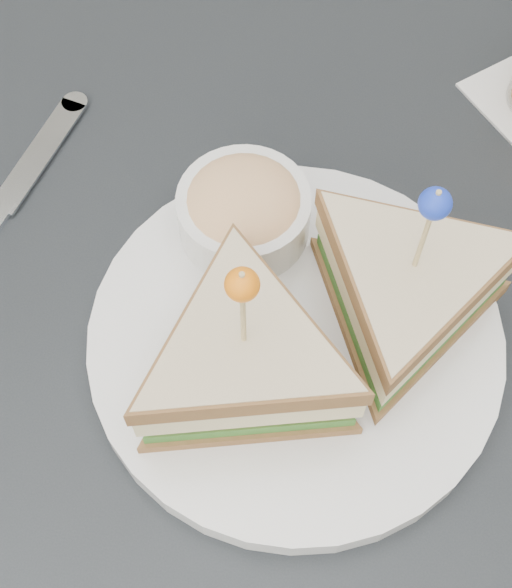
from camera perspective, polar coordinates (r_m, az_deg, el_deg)
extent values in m
plane|color=#3F3833|center=(1.33, -0.47, -17.03)|extent=(3.50, 3.50, 0.00)
cube|color=black|center=(0.62, -0.95, -3.62)|extent=(0.80, 0.80, 0.03)
cylinder|color=black|center=(1.18, -17.13, 4.93)|extent=(0.04, 0.04, 0.72)
cylinder|color=white|center=(0.60, 2.73, -3.40)|extent=(0.39, 0.39, 0.02)
cylinder|color=white|center=(0.59, 2.78, -2.92)|extent=(0.39, 0.39, 0.01)
cylinder|color=tan|center=(0.47, -0.91, -1.42)|extent=(0.00, 0.00, 0.09)
sphere|color=orange|center=(0.44, -0.97, 0.66)|extent=(0.03, 0.03, 0.02)
cylinder|color=tan|center=(0.51, 11.62, 3.92)|extent=(0.00, 0.00, 0.09)
sphere|color=#1934BD|center=(0.48, 12.37, 6.17)|extent=(0.03, 0.03, 0.02)
cylinder|color=white|center=(0.62, -0.84, 5.49)|extent=(0.13, 0.13, 0.04)
ellipsoid|color=#E0B772|center=(0.60, -0.86, 6.31)|extent=(0.12, 0.12, 0.04)
cube|color=white|center=(0.72, -14.89, 9.36)|extent=(0.06, 0.12, 0.00)
cylinder|color=white|center=(0.75, -12.52, 12.90)|extent=(0.03, 0.03, 0.00)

